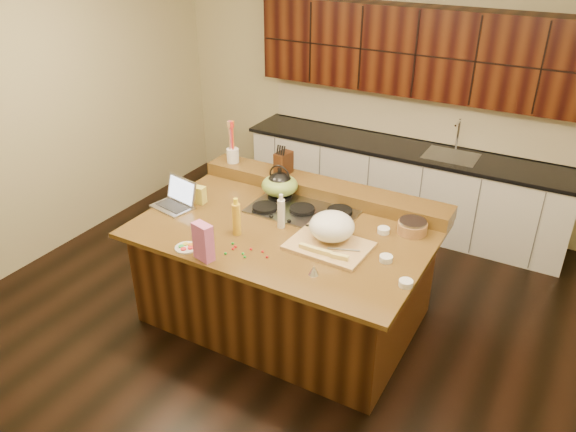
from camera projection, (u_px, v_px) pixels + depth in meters
The scene contains 30 objects.
room at pixel (285, 180), 4.46m from camera, with size 5.52×5.02×2.72m.
island at pixel (285, 272), 4.88m from camera, with size 2.40×1.60×0.92m.
back_ledge at pixel (323, 189), 5.17m from camera, with size 2.40×0.30×0.12m, color black.
cooktop at pixel (302, 211), 4.88m from camera, with size 0.92×0.52×0.05m.
back_counter at pixel (408, 142), 6.21m from camera, with size 3.70×0.66×2.40m.
kettle at pixel (280, 184), 5.05m from camera, with size 0.24×0.24×0.21m, color black.
green_bowl at pixel (280, 185), 5.06m from camera, with size 0.33×0.33×0.18m, color olive.
laptop at pixel (176, 199), 4.97m from camera, with size 0.40×0.34×0.24m.
oil_bottle at pixel (236, 219), 4.50m from camera, with size 0.07×0.07×0.27m, color gold.
vinegar_bottle at pixel (281, 214), 4.60m from camera, with size 0.06×0.06×0.25m, color silver.
wooden_tray at pixel (331, 231), 4.38m from camera, with size 0.64×0.51×0.25m.
ramekin_a at pixel (406, 283), 3.92m from camera, with size 0.10×0.10×0.04m, color white.
ramekin_b at pixel (386, 259), 4.19m from camera, with size 0.10×0.10×0.04m, color white.
ramekin_c at pixel (384, 230), 4.57m from camera, with size 0.10×0.10×0.04m, color white.
strainer_bowl at pixel (412, 228), 4.56m from camera, with size 0.24×0.24×0.09m, color #996B3F.
kitchen_timer at pixel (314, 270), 4.04m from camera, with size 0.08×0.08×0.07m, color silver.
pink_bag at pixel (203, 242), 4.17m from camera, with size 0.16×0.08×0.30m, color #C65D99.
candy_plate at pixel (186, 248), 4.36m from camera, with size 0.18×0.18×0.01m, color white.
package_box at pixel (199, 195), 5.02m from camera, with size 0.11×0.08×0.16m, color #DAD04C.
utensil_crock at pixel (233, 155), 5.54m from camera, with size 0.12×0.12×0.14m, color white.
knife_block at pixel (284, 163), 5.27m from camera, with size 0.11×0.18×0.22m, color black.
gumdrop_0 at pixel (267, 257), 4.24m from camera, with size 0.02×0.02×0.02m, color red.
gumdrop_1 at pixel (225, 253), 4.28m from camera, with size 0.02×0.02×0.02m, color #198C26.
gumdrop_2 at pixel (251, 249), 4.34m from camera, with size 0.02×0.02×0.02m, color red.
gumdrop_3 at pixel (245, 257), 4.24m from camera, with size 0.02×0.02×0.02m, color #198C26.
gumdrop_4 at pixel (235, 247), 4.37m from camera, with size 0.02×0.02×0.02m, color red.
gumdrop_5 at pixel (233, 243), 4.41m from camera, with size 0.02×0.02×0.02m, color #198C26.
gumdrop_6 at pixel (263, 252), 4.31m from camera, with size 0.02×0.02×0.02m, color red.
gumdrop_7 at pixel (243, 254), 4.28m from camera, with size 0.02×0.02×0.02m, color #198C26.
gumdrop_8 at pixel (233, 249), 4.34m from camera, with size 0.02×0.02×0.02m, color red.
Camera 1 is at (2.01, -3.52, 3.22)m, focal length 35.00 mm.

